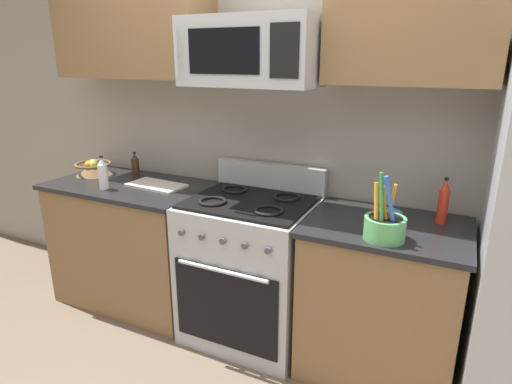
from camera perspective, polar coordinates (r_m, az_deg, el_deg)
wall_back at (r=2.85m, az=2.81°, el=8.35°), size 8.00×0.10×2.60m
counter_left at (r=3.27m, az=-15.95°, el=-6.54°), size 1.13×0.65×0.91m
range_oven at (r=2.77m, az=-0.72°, el=-10.02°), size 0.76×0.70×1.09m
counter_right at (r=2.56m, az=16.21°, el=-13.64°), size 0.84×0.65×0.91m
microwave at (r=2.48m, az=-0.53°, el=18.22°), size 0.76×0.44×0.37m
upper_cabinets_left at (r=3.15m, az=-16.28°, el=21.67°), size 1.12×0.34×0.80m
upper_cabinets_right at (r=2.40m, az=20.56°, el=22.81°), size 0.83×0.34×0.80m
utensil_crock at (r=2.15m, az=16.78°, el=-4.43°), size 0.20×0.20×0.34m
fruit_basket at (r=3.43m, az=-20.88°, el=3.05°), size 0.26×0.26×0.12m
cutting_board at (r=3.00m, az=-13.13°, el=0.87°), size 0.41×0.24×0.02m
bottle_soy at (r=3.27m, az=-15.79°, el=3.42°), size 0.06×0.06×0.18m
bottle_hot_sauce at (r=2.45m, az=23.70°, el=-1.29°), size 0.05×0.05×0.25m
bottle_vinegar at (r=3.02m, az=-19.73°, el=2.31°), size 0.06×0.06×0.23m
prep_bowl at (r=2.42m, az=17.33°, el=-3.00°), size 0.14×0.14×0.05m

